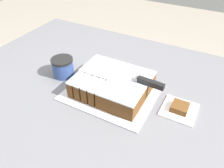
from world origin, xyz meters
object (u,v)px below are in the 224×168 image
(cake_board, at_px, (112,91))
(knife, at_px, (142,81))
(coffee_cup, at_px, (63,67))
(cake, at_px, (113,84))
(brownie, at_px, (180,107))

(cake_board, height_order, knife, knife)
(coffee_cup, bearing_deg, cake, 0.25)
(cake, distance_m, brownie, 0.28)
(cake, xyz_separation_m, knife, (0.12, 0.02, 0.05))
(cake_board, xyz_separation_m, knife, (0.12, 0.02, 0.09))
(cake, height_order, brownie, cake)
(cake_board, bearing_deg, knife, 10.84)
(cake_board, xyz_separation_m, coffee_cup, (-0.26, 0.00, 0.04))
(cake_board, relative_size, knife, 1.27)
(cake, bearing_deg, coffee_cup, -179.75)
(cake, xyz_separation_m, coffee_cup, (-0.26, -0.00, 0.00))
(cake, relative_size, brownie, 4.71)
(knife, xyz_separation_m, brownie, (0.16, 0.00, -0.07))
(cake_board, height_order, cake, cake)
(knife, bearing_deg, brownie, -176.24)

